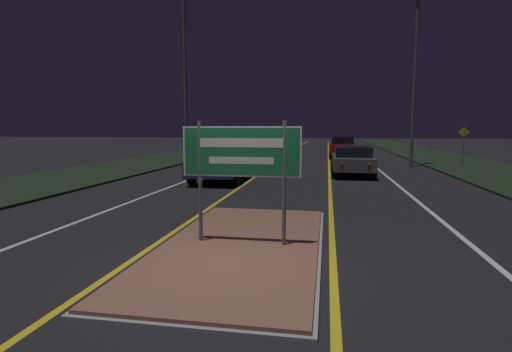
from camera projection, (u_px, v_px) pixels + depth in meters
ground_plane at (226, 270)px, 6.18m from camera, size 160.00×160.00×0.00m
median_island at (242, 245)px, 7.30m from camera, size 2.90×6.16×0.10m
verge_left at (164, 159)px, 27.38m from camera, size 5.00×100.00×0.08m
verge_right at (461, 163)px, 24.07m from camera, size 5.00×100.00×0.08m
centre_line_yellow_left at (286, 156)px, 30.90m from camera, size 0.12×70.00×0.01m
centre_line_yellow_right at (329, 157)px, 30.33m from camera, size 0.12×70.00×0.01m
lane_line_white_left at (253, 156)px, 31.34m from camera, size 0.12×70.00×0.01m
lane_line_white_right at (363, 157)px, 29.88m from camera, size 0.12×70.00×0.01m
edge_line_white_left at (216, 155)px, 31.87m from camera, size 0.10×70.00×0.01m
edge_line_white_right at (405, 158)px, 29.36m from camera, size 0.10×70.00×0.01m
highway_sign at (241, 157)px, 7.10m from camera, size 2.15×0.07×2.21m
streetlight_left_near at (185, 52)px, 22.69m from camera, size 0.45×0.45×11.02m
streetlight_right_near at (416, 50)px, 21.74m from camera, size 0.56×0.56×9.73m
car_receding_0 at (352, 160)px, 18.42m from camera, size 1.90×4.39×1.33m
car_receding_1 at (342, 147)px, 28.86m from camera, size 1.85×4.52×1.58m
car_approaching_0 at (224, 162)px, 16.69m from camera, size 1.97×4.84×1.35m
car_approaching_1 at (235, 145)px, 32.80m from camera, size 1.88×4.23×1.41m
warning_sign at (463, 142)px, 22.85m from camera, size 0.60×0.06×2.14m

